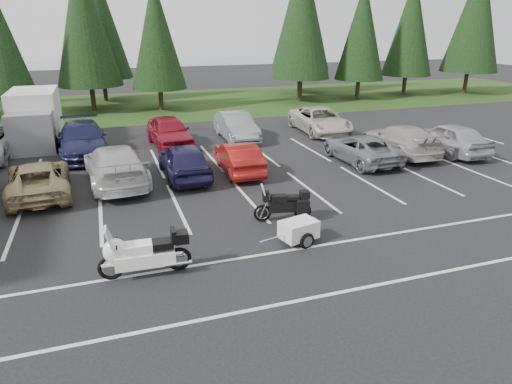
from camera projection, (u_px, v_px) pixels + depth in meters
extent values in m
plane|color=black|center=(243.00, 209.00, 16.53)|extent=(120.00, 120.00, 0.00)
cube|color=#203B13|center=(158.00, 105.00, 37.86)|extent=(80.00, 16.00, 0.01)
cube|color=gray|center=(158.00, 70.00, 66.61)|extent=(70.00, 50.00, 0.02)
cube|color=silver|center=(228.00, 191.00, 18.31)|extent=(32.00, 16.00, 0.01)
cylinder|color=#332316|center=(10.00, 104.00, 32.03)|extent=(0.36, 0.36, 2.11)
cylinder|color=#332316|center=(92.00, 94.00, 34.93)|extent=(0.36, 0.36, 2.62)
cone|color=black|center=(84.00, 21.00, 33.12)|extent=(4.80, 4.80, 9.27)
cylinder|color=#332316|center=(161.00, 95.00, 35.34)|extent=(0.36, 0.36, 2.26)
cone|color=black|center=(156.00, 34.00, 33.78)|extent=(4.14, 4.14, 7.99)
cylinder|color=#332316|center=(300.00, 85.00, 39.31)|extent=(0.36, 0.36, 2.69)
cone|color=black|center=(302.00, 19.00, 37.45)|extent=(4.93, 4.93, 9.52)
cylinder|color=#332316|center=(358.00, 85.00, 40.76)|extent=(0.36, 0.36, 2.33)
cone|color=black|center=(362.00, 30.00, 39.15)|extent=(4.27, 4.27, 8.24)
cylinder|color=#332316|center=(405.00, 81.00, 43.10)|extent=(0.36, 0.36, 2.47)
cone|color=black|center=(411.00, 26.00, 41.39)|extent=(4.53, 4.53, 8.76)
cylinder|color=#332316|center=(466.00, 78.00, 43.68)|extent=(0.36, 0.36, 2.83)
cone|color=black|center=(476.00, 15.00, 41.72)|extent=(5.19, 5.19, 10.03)
cylinder|color=#332316|center=(105.00, 85.00, 39.30)|extent=(0.36, 0.36, 2.71)
cone|color=black|center=(97.00, 18.00, 37.42)|extent=(4.97, 4.97, 9.61)
cylinder|color=#332316|center=(299.00, 77.00, 44.04)|extent=(0.36, 0.36, 3.00)
cone|color=black|center=(302.00, 10.00, 41.96)|extent=(5.50, 5.50, 10.62)
imported|color=#938255|center=(39.00, 179.00, 17.68)|extent=(2.60, 5.01, 1.35)
imported|color=beige|center=(115.00, 165.00, 18.99)|extent=(2.72, 5.74, 1.62)
imported|color=#1B183E|center=(184.00, 161.00, 19.72)|extent=(1.85, 4.51, 1.53)
imported|color=maroon|center=(238.00, 158.00, 20.46)|extent=(1.62, 4.22, 1.37)
imported|color=slate|center=(361.00, 149.00, 22.04)|extent=(2.26, 4.78, 1.32)
imported|color=#A9A19B|center=(400.00, 140.00, 23.36)|extent=(2.29, 5.26, 1.51)
imported|color=#A3A3A8|center=(449.00, 138.00, 23.49)|extent=(1.90, 4.70, 1.60)
imported|color=#191B40|center=(83.00, 140.00, 23.08)|extent=(2.63, 5.78, 1.64)
imported|color=maroon|center=(169.00, 132.00, 24.83)|extent=(2.23, 4.89, 1.63)
imported|color=slate|center=(236.00, 126.00, 26.34)|extent=(1.64, 4.67, 1.54)
imported|color=beige|center=(320.00, 120.00, 28.01)|extent=(2.73, 5.53, 1.51)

